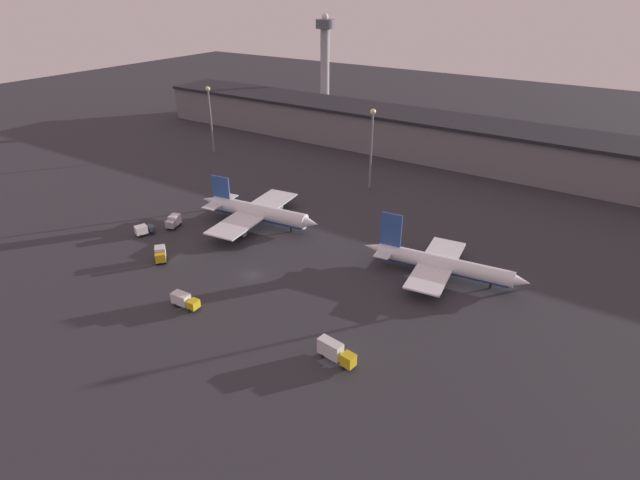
# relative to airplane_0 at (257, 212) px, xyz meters

# --- Properties ---
(ground) EXTENTS (600.00, 600.00, 0.00)m
(ground) POSITION_rel_airplane_0_xyz_m (16.66, -22.07, -3.72)
(ground) COLOR #2D2D33
(terminal_building) EXTENTS (258.82, 24.99, 15.61)m
(terminal_building) POSITION_rel_airplane_0_xyz_m (16.66, 84.78, 4.13)
(terminal_building) COLOR slate
(terminal_building) RESTS_ON ground
(airplane_0) EXTENTS (38.21, 34.99, 12.36)m
(airplane_0) POSITION_rel_airplane_0_xyz_m (0.00, 0.00, 0.00)
(airplane_0) COLOR white
(airplane_0) RESTS_ON ground
(airplane_1) EXTENTS (38.70, 27.05, 13.56)m
(airplane_1) POSITION_rel_airplane_0_xyz_m (53.65, 1.67, -0.42)
(airplane_1) COLOR white
(airplane_1) RESTS_ON ground
(service_vehicle_0) EXTENTS (3.82, 5.35, 3.39)m
(service_vehicle_0) POSITION_rel_airplane_0_xyz_m (-18.33, -14.45, -1.86)
(service_vehicle_0) COLOR #9EA3A8
(service_vehicle_0) RESTS_ON ground
(service_vehicle_1) EXTENTS (6.48, 2.59, 3.07)m
(service_vehicle_1) POSITION_rel_airplane_0_xyz_m (13.17, -39.86, -1.99)
(service_vehicle_1) COLOR gold
(service_vehicle_1) RESTS_ON ground
(service_vehicle_2) EXTENTS (5.00, 4.80, 3.55)m
(service_vehicle_2) POSITION_rel_airplane_0_xyz_m (-6.48, -29.32, -1.79)
(service_vehicle_2) COLOR gold
(service_vehicle_2) RESTS_ON ground
(service_vehicle_3) EXTENTS (4.09, 5.47, 2.86)m
(service_vehicle_3) POSITION_rel_airplane_0_xyz_m (-21.41, -22.22, -2.11)
(service_vehicle_3) COLOR #282D38
(service_vehicle_3) RESTS_ON ground
(service_vehicle_4) EXTENTS (7.90, 3.04, 3.84)m
(service_vehicle_4) POSITION_rel_airplane_0_xyz_m (48.57, -36.65, -1.61)
(service_vehicle_4) COLOR gold
(service_vehicle_4) RESTS_ON ground
(lamp_post_0) EXTENTS (1.80, 1.80, 25.82)m
(lamp_post_0) POSITION_rel_airplane_0_xyz_m (-57.66, 41.96, 12.63)
(lamp_post_0) COLOR slate
(lamp_post_0) RESTS_ON ground
(lamp_post_1) EXTENTS (1.80, 1.80, 26.26)m
(lamp_post_1) POSITION_rel_airplane_0_xyz_m (13.20, 41.96, 12.87)
(lamp_post_1) COLOR slate
(lamp_post_1) RESTS_ON ground
(control_tower) EXTENTS (9.00, 9.00, 47.85)m
(control_tower) POSITION_rel_airplane_0_xyz_m (-54.90, 119.74, 23.87)
(control_tower) COLOR #99999E
(control_tower) RESTS_ON ground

